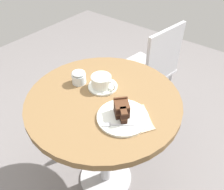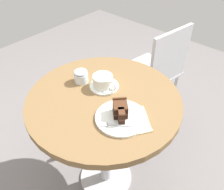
# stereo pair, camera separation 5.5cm
# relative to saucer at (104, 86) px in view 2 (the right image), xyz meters

# --- Properties ---
(ground_plane) EXTENTS (4.40, 4.40, 0.01)m
(ground_plane) POSITION_rel_saucer_xyz_m (0.06, -0.06, -0.73)
(ground_plane) COLOR slate
(ground_plane) RESTS_ON ground
(cafe_table) EXTENTS (0.76, 0.76, 0.72)m
(cafe_table) POSITION_rel_saucer_xyz_m (0.06, -0.06, -0.12)
(cafe_table) COLOR brown
(cafe_table) RESTS_ON ground
(saucer) EXTENTS (0.15, 0.15, 0.01)m
(saucer) POSITION_rel_saucer_xyz_m (0.00, 0.00, 0.00)
(saucer) COLOR silver
(saucer) RESTS_ON cafe_table
(coffee_cup) EXTENTS (0.14, 0.10, 0.06)m
(coffee_cup) POSITION_rel_saucer_xyz_m (-0.00, -0.01, 0.04)
(coffee_cup) COLOR silver
(coffee_cup) RESTS_ON saucer
(teaspoon) EXTENTS (0.11, 0.02, 0.00)m
(teaspoon) POSITION_rel_saucer_xyz_m (0.02, 0.04, 0.01)
(teaspoon) COLOR #B7B7BC
(teaspoon) RESTS_ON saucer
(cake_plate) EXTENTS (0.23, 0.23, 0.01)m
(cake_plate) POSITION_rel_saucer_xyz_m (0.21, -0.12, 0.00)
(cake_plate) COLOR silver
(cake_plate) RESTS_ON cafe_table
(cake_slice) EXTENTS (0.10, 0.10, 0.07)m
(cake_slice) POSITION_rel_saucer_xyz_m (0.20, -0.11, 0.04)
(cake_slice) COLOR black
(cake_slice) RESTS_ON cake_plate
(fork) EXTENTS (0.12, 0.10, 0.00)m
(fork) POSITION_rel_saucer_xyz_m (0.22, -0.18, 0.01)
(fork) COLOR #B7B7BC
(fork) RESTS_ON cake_plate
(napkin) EXTENTS (0.23, 0.22, 0.00)m
(napkin) POSITION_rel_saucer_xyz_m (0.25, -0.10, -0.00)
(napkin) COLOR tan
(napkin) RESTS_ON cafe_table
(cafe_chair) EXTENTS (0.43, 0.43, 0.83)m
(cafe_chair) POSITION_rel_saucer_xyz_m (-0.05, 0.62, -0.22)
(cafe_chair) COLOR #BCBCC1
(cafe_chair) RESTS_ON ground
(sugar_pot) EXTENTS (0.07, 0.07, 0.07)m
(sugar_pot) POSITION_rel_saucer_xyz_m (-0.12, -0.05, 0.03)
(sugar_pot) COLOR silver
(sugar_pot) RESTS_ON cafe_table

